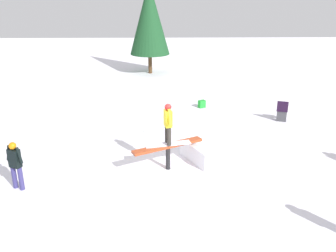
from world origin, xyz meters
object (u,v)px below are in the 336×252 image
Objects in this scene: loose_snowboard_white at (160,128)px; backpack_on_snow at (202,104)px; bystander_black at (15,163)px; folding_chair at (282,111)px; main_rider_on_rail at (168,125)px; pine_tree_near at (149,18)px; rail_feature at (168,148)px.

backpack_on_snow is (-1.94, -2.61, 0.16)m from loose_snowboard_white.
bystander_black is 9.33m from backpack_on_snow.
backpack_on_snow is at bearing -11.01° from folding_chair.
folding_chair is at bearing 121.59° from backpack_on_snow.
main_rider_on_rail reaches higher than folding_chair.
folding_chair is 11.08m from pine_tree_near.
rail_feature is 4.35m from bystander_black.
bystander_black is at bearing -159.20° from loose_snowboard_white.
bystander_black is at bearing 22.58° from backpack_on_snow.
main_rider_on_rail is 6.46m from backpack_on_snow.
bystander_black reaches higher than loose_snowboard_white.
main_rider_on_rail is at bearing -138.90° from bystander_black.
main_rider_on_rail is at bearing -114.37° from loose_snowboard_white.
loose_snowboard_white is at bearing 25.26° from backpack_on_snow.
pine_tree_near reaches higher than backpack_on_snow.
rail_feature is 6.39× the size of backpack_on_snow.
pine_tree_near is at bearing -38.44° from folding_chair.
rail_feature is 1.44× the size of loose_snowboard_white.
rail_feature is 0.39× the size of pine_tree_near.
loose_snowboard_white is 3.26m from backpack_on_snow.
loose_snowboard_white is (-3.95, -4.59, -0.78)m from bystander_black.
bystander_black is at bearing 76.93° from pine_tree_near.
folding_chair is at bearing -122.86° from bystander_black.
pine_tree_near is at bearing -76.64° from bystander_black.
pine_tree_near reaches higher than rail_feature.
main_rider_on_rail is 1.01× the size of bystander_black.
main_rider_on_rail is 0.25× the size of pine_tree_near.
loose_snowboard_white is at bearing -113.81° from rail_feature.
folding_chair is (-9.04, -5.37, -0.38)m from bystander_black.
rail_feature is 6.45m from folding_chair.
main_rider_on_rail is at bearing 46.39° from backpack_on_snow.
rail_feature is 1.54× the size of bystander_black.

